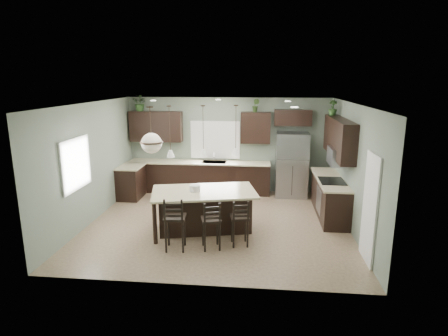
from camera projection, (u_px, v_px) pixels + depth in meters
ground at (218, 223)px, 8.85m from camera, size 6.00×6.00×0.00m
pantry_door at (370, 209)px, 6.82m from camera, size 0.04×0.82×2.04m
window_back at (215, 140)px, 11.17m from camera, size 1.35×0.02×1.00m
window_left at (75, 164)px, 8.01m from camera, size 0.02×1.10×1.00m
left_return_cabs at (131, 182)px, 10.65m from camera, size 0.60×0.90×0.90m
left_return_countertop at (131, 166)px, 10.54m from camera, size 0.66×0.96×0.04m
back_lower_cabs at (199, 177)px, 11.20m from camera, size 4.20×0.60×0.90m
back_countertop at (199, 162)px, 11.07m from camera, size 4.20×0.66×0.04m
sink_inset at (214, 162)px, 11.02m from camera, size 0.70×0.45×0.01m
faucet at (214, 158)px, 10.96m from camera, size 0.02×0.02×0.28m
back_upper_left at (156, 126)px, 11.10m from camera, size 1.55×0.34×0.90m
back_upper_right at (256, 128)px, 10.81m from camera, size 0.85×0.34×0.90m
fridge_header at (293, 118)px, 10.64m from camera, size 1.05×0.34×0.45m
right_lower_cabs at (329, 197)px, 9.33m from camera, size 0.60×2.35×0.90m
right_countertop at (330, 179)px, 9.22m from camera, size 0.66×2.35×0.04m
cooktop at (332, 181)px, 8.95m from camera, size 0.58×0.75×0.02m
wall_oven_front at (319, 200)px, 9.09m from camera, size 0.01×0.72×0.60m
right_upper_cabs at (339, 138)px, 8.96m from camera, size 0.34×2.35×0.90m
microwave at (338, 156)px, 8.80m from camera, size 0.40×0.75×0.40m
refrigerator at (292, 165)px, 10.73m from camera, size 0.90×0.74×1.85m
kitchen_island at (204, 211)px, 8.33m from camera, size 2.48×1.75×0.92m
serving_dish at (195, 188)px, 8.18m from camera, size 0.24×0.24×0.14m
bar_stool_left at (175, 223)px, 7.37m from camera, size 0.44×0.44×1.11m
bar_stool_center at (211, 225)px, 7.42m from camera, size 0.46×0.46×1.01m
bar_stool_right at (240, 222)px, 7.58m from camera, size 0.43×0.43×0.98m
pendant_left at (170, 132)px, 7.83m from camera, size 0.17×0.17×1.10m
pendant_center at (203, 131)px, 7.91m from camera, size 0.17×0.17×1.10m
pendant_right at (236, 130)px, 8.00m from camera, size 0.17×0.17×1.10m
chandelier at (151, 130)px, 7.54m from camera, size 0.46×0.46×0.96m
plant_back_left at (140, 103)px, 10.96m from camera, size 0.54×0.51×0.48m
plant_back_right at (256, 105)px, 10.64m from camera, size 0.26×0.23×0.38m
plant_right_wall at (333, 108)px, 9.70m from camera, size 0.22×0.22×0.39m
room_shell at (218, 153)px, 8.45m from camera, size 6.00×6.00×6.00m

